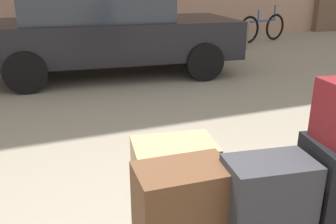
% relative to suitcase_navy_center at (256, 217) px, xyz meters
% --- Properties ---
extents(suitcase_navy_center, '(0.56, 0.43, 0.20)m').
position_rel_suitcase_navy_center_xyz_m(suitcase_navy_center, '(0.00, 0.00, 0.00)').
color(suitcase_navy_center, '#191E47').
rests_on(suitcase_navy_center, luggage_cart).
extents(suitcase_tan_front_left, '(0.41, 0.31, 0.59)m').
position_rel_suitcase_navy_center_xyz_m(suitcase_tan_front_left, '(-0.45, 0.05, 0.19)').
color(suitcase_tan_front_left, '#9E7F56').
rests_on(suitcase_tan_front_left, luggage_cart).
extents(parked_car, '(4.47, 2.27, 1.42)m').
position_rel_suitcase_navy_center_xyz_m(parked_car, '(0.38, 5.11, 0.32)').
color(parked_car, black).
rests_on(parked_car, ground_plane).
extents(bicycle_leaning, '(1.73, 0.47, 0.96)m').
position_rel_suitcase_navy_center_xyz_m(bicycle_leaning, '(5.12, 7.25, -0.07)').
color(bicycle_leaning, black).
rests_on(bicycle_leaning, ground_plane).
extents(bollard_kerb_near, '(0.25, 0.25, 0.59)m').
position_rel_suitcase_navy_center_xyz_m(bollard_kerb_near, '(2.64, 6.46, -0.15)').
color(bollard_kerb_near, '#72665B').
rests_on(bollard_kerb_near, ground_plane).
extents(bollard_kerb_mid, '(0.25, 0.25, 0.59)m').
position_rel_suitcase_navy_center_xyz_m(bollard_kerb_mid, '(4.02, 6.46, -0.15)').
color(bollard_kerb_mid, '#72665B').
rests_on(bollard_kerb_mid, ground_plane).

